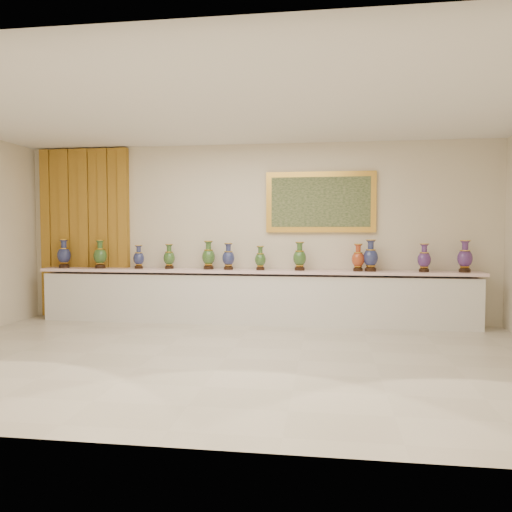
{
  "coord_description": "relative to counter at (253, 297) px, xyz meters",
  "views": [
    {
      "loc": [
        1.21,
        -5.87,
        1.56
      ],
      "look_at": [
        0.13,
        1.7,
        1.16
      ],
      "focal_mm": 35.0,
      "sensor_mm": 36.0,
      "label": 1
    }
  ],
  "objects": [
    {
      "name": "vase_5",
      "position": [
        -0.4,
        -0.05,
        0.66
      ],
      "size": [
        0.26,
        0.26,
        0.44
      ],
      "rotation": [
        0.0,
        0.0,
        -0.34
      ],
      "color": "black",
      "rests_on": "counter"
    },
    {
      "name": "label_card",
      "position": [
        -1.35,
        -0.14,
        0.47
      ],
      "size": [
        0.1,
        0.06,
        0.0
      ],
      "primitive_type": "cube",
      "color": "white",
      "rests_on": "counter"
    },
    {
      "name": "vase_6",
      "position": [
        0.13,
        -0.03,
        0.64
      ],
      "size": [
        0.21,
        0.21,
        0.39
      ],
      "rotation": [
        0.0,
        0.0,
        0.19
      ],
      "color": "black",
      "rests_on": "counter"
    },
    {
      "name": "ground",
      "position": [
        0.0,
        -2.27,
        -0.44
      ],
      "size": [
        8.0,
        8.0,
        0.0
      ],
      "primitive_type": "plane",
      "color": "beige",
      "rests_on": "ground"
    },
    {
      "name": "vase_9",
      "position": [
        1.9,
        -0.05,
        0.69
      ],
      "size": [
        0.29,
        0.29,
        0.5
      ],
      "rotation": [
        0.0,
        0.0,
        -0.28
      ],
      "color": "black",
      "rests_on": "counter"
    },
    {
      "name": "vase_4",
      "position": [
        -0.75,
        0.01,
        0.68
      ],
      "size": [
        0.28,
        0.28,
        0.48
      ],
      "rotation": [
        0.0,
        0.0,
        -0.34
      ],
      "color": "black",
      "rests_on": "counter"
    },
    {
      "name": "counter",
      "position": [
        0.0,
        0.0,
        0.0
      ],
      "size": [
        7.28,
        0.48,
        0.9
      ],
      "color": "white",
      "rests_on": "ground"
    },
    {
      "name": "vase_2",
      "position": [
        -1.96,
        -0.03,
        0.64
      ],
      "size": [
        0.23,
        0.23,
        0.4
      ],
      "rotation": [
        0.0,
        0.0,
        -0.3
      ],
      "color": "black",
      "rests_on": "counter"
    },
    {
      "name": "vase_10",
      "position": [
        2.72,
        -0.05,
        0.66
      ],
      "size": [
        0.25,
        0.25,
        0.44
      ],
      "rotation": [
        0.0,
        0.0,
        0.27
      ],
      "color": "black",
      "rests_on": "counter"
    },
    {
      "name": "vase_7",
      "position": [
        0.77,
        -0.03,
        0.67
      ],
      "size": [
        0.24,
        0.24,
        0.46
      ],
      "rotation": [
        0.0,
        0.0,
        -0.11
      ],
      "color": "black",
      "rests_on": "counter"
    },
    {
      "name": "vase_8",
      "position": [
        1.71,
        -0.05,
        0.66
      ],
      "size": [
        0.21,
        0.21,
        0.44
      ],
      "rotation": [
        0.0,
        0.0,
        -0.06
      ],
      "color": "black",
      "rests_on": "counter"
    },
    {
      "name": "vase_3",
      "position": [
        -1.43,
        -0.01,
        0.65
      ],
      "size": [
        0.22,
        0.22,
        0.42
      ],
      "rotation": [
        0.0,
        0.0,
        -0.16
      ],
      "color": "black",
      "rests_on": "counter"
    },
    {
      "name": "vase_11",
      "position": [
        3.34,
        -0.02,
        0.69
      ],
      "size": [
        0.27,
        0.27,
        0.5
      ],
      "rotation": [
        0.0,
        0.0,
        0.18
      ],
      "color": "black",
      "rests_on": "counter"
    },
    {
      "name": "room",
      "position": [
        -2.37,
        0.17,
        1.15
      ],
      "size": [
        8.0,
        8.0,
        8.0
      ],
      "color": "beige",
      "rests_on": "ground"
    },
    {
      "name": "vase_0",
      "position": [
        -3.33,
        -0.03,
        0.69
      ],
      "size": [
        0.28,
        0.28,
        0.5
      ],
      "rotation": [
        0.0,
        0.0,
        0.23
      ],
      "color": "black",
      "rests_on": "counter"
    },
    {
      "name": "vase_1",
      "position": [
        -2.65,
        -0.05,
        0.68
      ],
      "size": [
        0.25,
        0.25,
        0.49
      ],
      "rotation": [
        0.0,
        0.0,
        -0.11
      ],
      "color": "black",
      "rests_on": "counter"
    }
  ]
}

